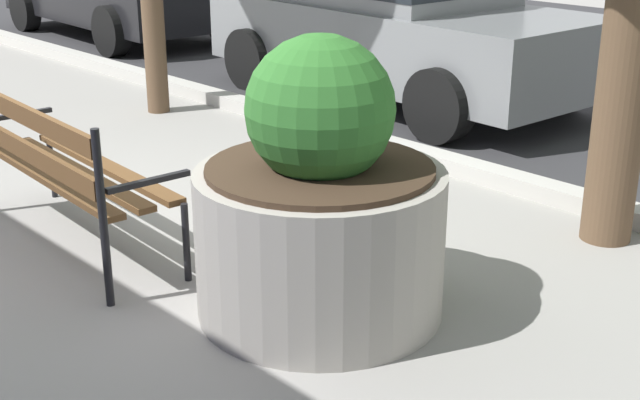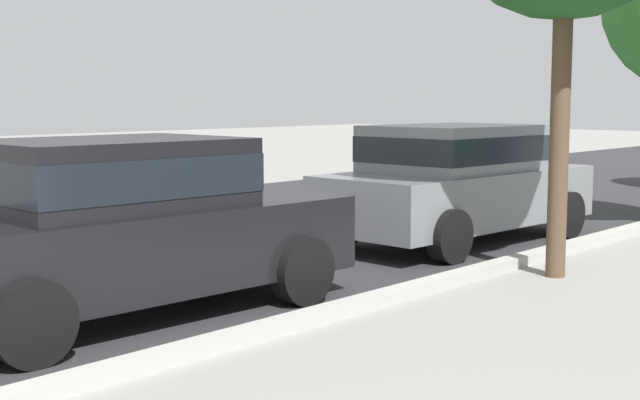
{
  "view_description": "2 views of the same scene",
  "coord_description": "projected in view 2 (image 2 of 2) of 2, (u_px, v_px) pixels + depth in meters",
  "views": [
    {
      "loc": [
        4.72,
        -2.1,
        2.07
      ],
      "look_at": [
        1.8,
        0.63,
        0.6
      ],
      "focal_mm": 48.58,
      "sensor_mm": 36.0,
      "label": 1
    },
    {
      "loc": [
        -10.75,
        -1.99,
        1.9
      ],
      "look_at": [
        -3.77,
        4.35,
        0.8
      ],
      "focal_mm": 48.76,
      "sensor_mm": 36.0,
      "label": 2
    }
  ],
  "objects": [
    {
      "name": "street_surface",
      "position": [
        332.0,
        213.0,
        14.46
      ],
      "size": [
        60.0,
        9.0,
        0.01
      ],
      "primitive_type": "cube",
      "color": "#2D2D30",
      "rests_on": "ground"
    },
    {
      "name": "curb_stone",
      "position": [
        595.0,
        240.0,
        11.38
      ],
      "size": [
        60.0,
        0.2,
        0.12
      ],
      "primitive_type": "cube",
      "color": "#B2AFA8",
      "rests_on": "ground"
    },
    {
      "name": "parked_car_black",
      "position": [
        120.0,
        221.0,
        7.58
      ],
      "size": [
        4.18,
        2.07,
        1.56
      ],
      "color": "black",
      "rests_on": "ground"
    },
    {
      "name": "parked_car_grey",
      "position": [
        456.0,
        180.0,
        11.46
      ],
      "size": [
        4.18,
        2.07,
        1.56
      ],
      "color": "slate",
      "rests_on": "ground"
    }
  ]
}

